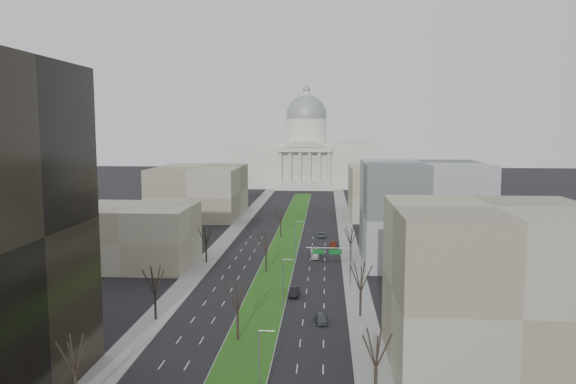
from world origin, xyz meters
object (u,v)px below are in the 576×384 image
at_px(car_grey_far, 322,235).
at_px(box_van, 314,253).
at_px(car_red, 333,245).
at_px(car_grey_near, 321,318).
at_px(car_black, 294,292).

distance_m(car_grey_far, box_van, 25.40).
xyz_separation_m(car_red, box_van, (-4.79, -11.80, 0.36)).
bearing_deg(car_grey_near, car_red, 79.47).
bearing_deg(car_grey_far, car_grey_near, -90.64).
height_order(car_red, box_van, box_van).
relative_size(car_black, box_van, 0.64).
xyz_separation_m(car_grey_near, box_van, (-2.13, 47.23, 0.30)).
height_order(car_black, box_van, box_van).
bearing_deg(car_black, car_grey_far, 84.95).
distance_m(car_black, car_red, 45.26).
bearing_deg(box_van, car_red, 63.47).
height_order(car_grey_near, car_red, car_grey_near).
bearing_deg(car_grey_near, car_black, 102.32).
height_order(car_black, car_red, car_black).
xyz_separation_m(car_grey_far, box_van, (-1.57, -25.35, 0.42)).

